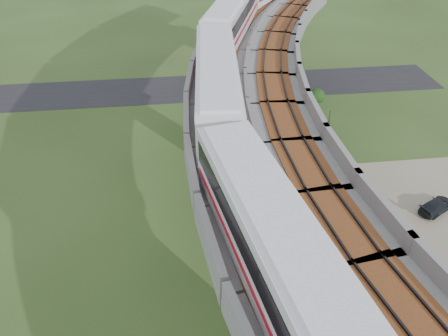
{
  "coord_description": "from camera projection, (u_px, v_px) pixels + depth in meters",
  "views": [
    {
      "loc": [
        -4.75,
        -22.35,
        24.92
      ],
      "look_at": [
        -1.91,
        1.56,
        7.5
      ],
      "focal_mm": 35.0,
      "sensor_mm": 36.0,
      "label": 1
    }
  ],
  "objects": [
    {
      "name": "tree_2",
      "position": [
        318.0,
        209.0,
        34.9
      ],
      "size": [
        2.02,
        2.02,
        2.64
      ],
      "color": "#382314",
      "rests_on": "ground"
    },
    {
      "name": "tree_1",
      "position": [
        311.0,
        131.0,
        43.54
      ],
      "size": [
        2.46,
        2.46,
        3.41
      ],
      "color": "#382314",
      "rests_on": "ground"
    },
    {
      "name": "dirt_lot",
      "position": [
        440.0,
        261.0,
        32.76
      ],
      "size": [
        18.0,
        26.0,
        0.04
      ],
      "primitive_type": "cube",
      "color": "gray",
      "rests_on": "ground"
    },
    {
      "name": "ground",
      "position": [
        251.0,
        258.0,
        33.04
      ],
      "size": [
        160.0,
        160.0,
        0.0
      ],
      "primitive_type": "plane",
      "color": "#324A1D",
      "rests_on": "ground"
    },
    {
      "name": "car_dark",
      "position": [
        437.0,
        206.0,
        37.1
      ],
      "size": [
        3.97,
        3.04,
        1.07
      ],
      "primitive_type": "imported",
      "rotation": [
        0.0,
        0.0,
        2.05
      ],
      "color": "black",
      "rests_on": "dirt_lot"
    },
    {
      "name": "tree_0",
      "position": [
        316.0,
        96.0,
        51.1
      ],
      "size": [
        2.03,
        2.03,
        2.67
      ],
      "color": "#382314",
      "rests_on": "ground"
    },
    {
      "name": "asphalt_road",
      "position": [
        213.0,
        87.0,
        57.17
      ],
      "size": [
        60.0,
        8.0,
        0.03
      ],
      "primitive_type": "cube",
      "color": "#232326",
      "rests_on": "ground"
    },
    {
      "name": "viaduct",
      "position": [
        315.0,
        156.0,
        28.11
      ],
      "size": [
        19.58,
        73.98,
        11.4
      ],
      "color": "#99968E",
      "rests_on": "ground"
    },
    {
      "name": "fence",
      "position": [
        377.0,
        240.0,
        33.54
      ],
      "size": [
        3.87,
        38.73,
        1.5
      ],
      "color": "#2D382D",
      "rests_on": "ground"
    },
    {
      "name": "metro_train",
      "position": [
        251.0,
        47.0,
        34.98
      ],
      "size": [
        17.09,
        60.2,
        3.64
      ],
      "color": "white",
      "rests_on": "ground"
    },
    {
      "name": "tree_3",
      "position": [
        374.0,
        291.0,
        28.03
      ],
      "size": [
        2.93,
        2.93,
        3.3
      ],
      "color": "#382314",
      "rests_on": "ground"
    }
  ]
}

